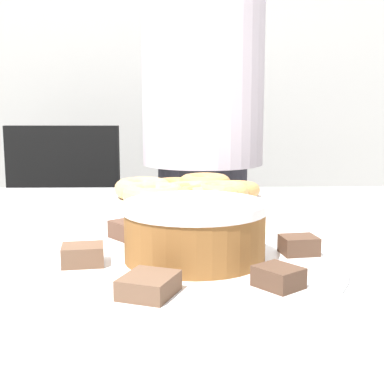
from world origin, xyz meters
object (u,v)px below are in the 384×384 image
plate_donuts (190,202)px  plate_cake (195,263)px  office_chair_left (55,270)px  frosted_cake (195,230)px  person_standing (203,145)px

plate_donuts → plate_cake: bearing=-90.3°
office_chair_left → plate_donuts: bearing=-54.4°
plate_donuts → frosted_cake: 0.42m
person_standing → office_chair_left: bearing=165.1°
person_standing → plate_cake: size_ratio=4.42×
plate_cake → plate_donuts: bearing=89.7°
office_chair_left → plate_cake: bearing=-66.0°
plate_cake → plate_donuts: size_ratio=1.01×
person_standing → office_chair_left: 0.66m
office_chair_left → frosted_cake: bearing=-66.0°
person_standing → plate_cake: 0.96m
plate_cake → person_standing: bearing=87.1°
plate_cake → plate_donuts: 0.42m
office_chair_left → plate_cake: size_ratio=2.45×
office_chair_left → frosted_cake: (0.44, -1.08, 0.39)m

